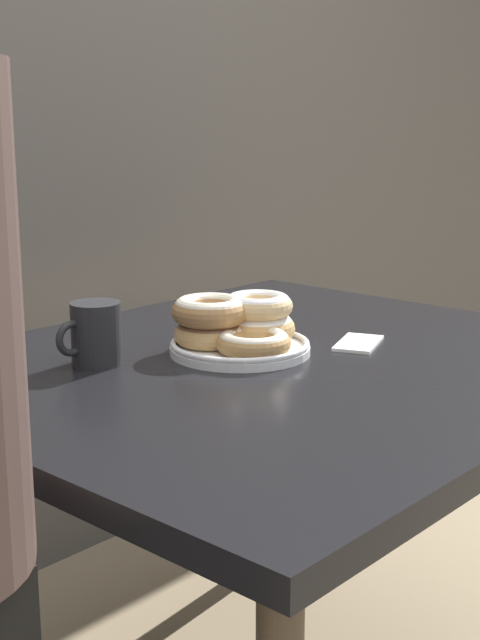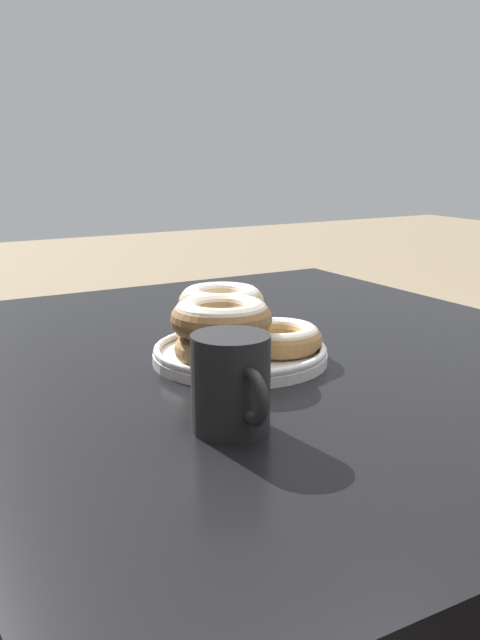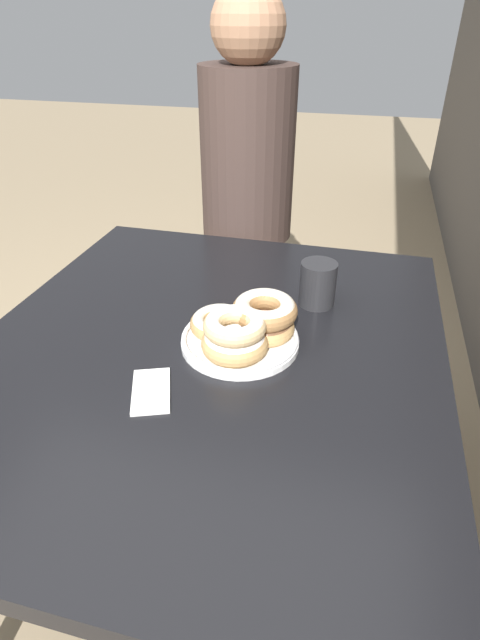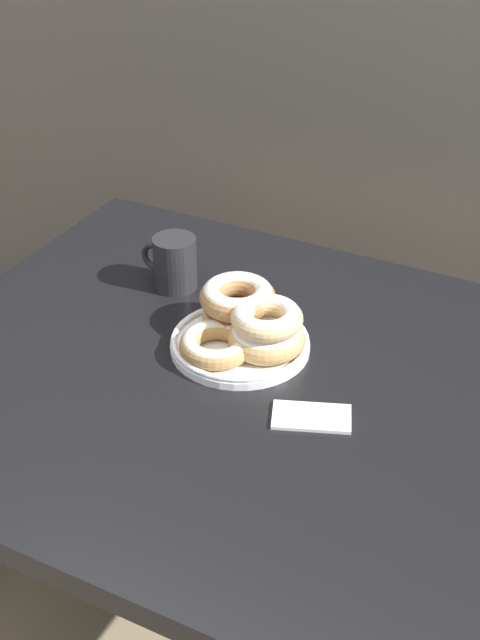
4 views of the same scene
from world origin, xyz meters
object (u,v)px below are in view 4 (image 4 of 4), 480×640
object	(u,v)px
donut_plate	(244,325)
napkin	(312,417)
dining_table	(233,403)
coffee_mug	(174,262)

from	to	relation	value
donut_plate	napkin	size ratio (longest dim) A/B	1.90
dining_table	coffee_mug	bearing A→B (deg)	139.30
donut_plate	coffee_mug	world-z (taller)	coffee_mug
napkin	coffee_mug	bearing A→B (deg)	147.76
dining_table	napkin	world-z (taller)	napkin
napkin	donut_plate	bearing A→B (deg)	145.12
dining_table	donut_plate	size ratio (longest dim) A/B	4.23
dining_table	donut_plate	distance (m)	0.14
donut_plate	coffee_mug	size ratio (longest dim) A/B	2.21
coffee_mug	napkin	bearing A→B (deg)	-32.24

